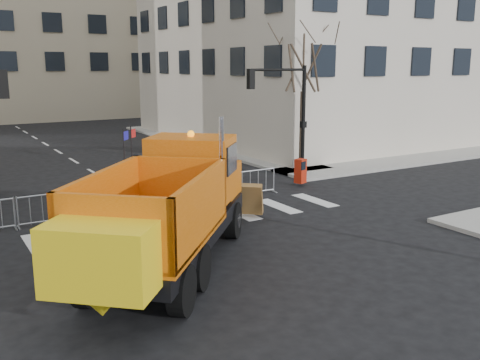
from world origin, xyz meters
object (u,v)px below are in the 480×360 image
cop_b (192,184)px  cop_a (212,195)px  newspaper_box (300,171)px  cop_c (193,186)px  plow_truck (168,206)px

cop_b → cop_a: bearing=112.2°
cop_a → newspaper_box: 6.67m
cop_a → cop_c: cop_c is taller
cop_c → cop_a: bearing=25.5°
newspaper_box → cop_a: bearing=-174.6°
cop_a → cop_b: size_ratio=0.94×
cop_c → newspaper_box: size_ratio=1.87×
plow_truck → cop_a: bearing=0.1°
plow_truck → newspaper_box: 11.30m
plow_truck → cop_b: (3.21, 5.26, -0.78)m
plow_truck → cop_a: 4.88m
cop_b → newspaper_box: cop_b is taller
cop_b → newspaper_box: bearing=-146.5°
plow_truck → cop_b: bearing=10.4°
cop_b → newspaper_box: 6.13m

